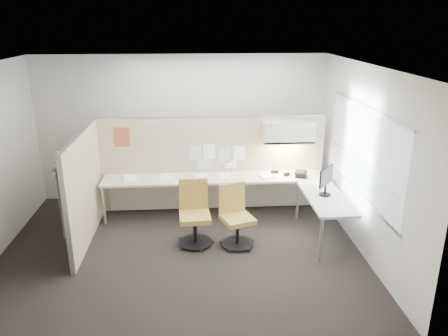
{
  "coord_description": "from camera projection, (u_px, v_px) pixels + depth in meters",
  "views": [
    {
      "loc": [
        0.24,
        -6.03,
        3.4
      ],
      "look_at": [
        0.72,
        0.8,
        1.06
      ],
      "focal_mm": 35.0,
      "sensor_mm": 36.0,
      "label": 1
    }
  ],
  "objects": [
    {
      "name": "paper_stack_2",
      "position": [
        201.0,
        178.0,
        7.7
      ],
      "size": [
        0.28,
        0.34,
        0.04
      ],
      "primitive_type": "cube",
      "rotation": [
        0.0,
        0.0,
        0.2
      ],
      "color": "white",
      "rests_on": "desk"
    },
    {
      "name": "ceiling",
      "position": [
        175.0,
        66.0,
        5.87
      ],
      "size": [
        5.5,
        4.5,
        0.01
      ],
      "primitive_type": "cube",
      "color": "white",
      "rests_on": "wall_back"
    },
    {
      "name": "wall_back",
      "position": [
        182.0,
        128.0,
        8.45
      ],
      "size": [
        5.5,
        0.02,
        2.8
      ],
      "primitive_type": "cube",
      "color": "beige",
      "rests_on": "ground"
    },
    {
      "name": "partition_back",
      "position": [
        212.0,
        164.0,
        8.04
      ],
      "size": [
        4.1,
        0.06,
        1.75
      ],
      "primitive_type": "cube",
      "color": "tan",
      "rests_on": "floor"
    },
    {
      "name": "window_pane",
      "position": [
        363.0,
        151.0,
        6.46
      ],
      "size": [
        0.01,
        2.8,
        1.3
      ],
      "primitive_type": "cube",
      "color": "#A5B0C0",
      "rests_on": "wall_right"
    },
    {
      "name": "desk",
      "position": [
        235.0,
        186.0,
        7.71
      ],
      "size": [
        4.0,
        2.07,
        0.73
      ],
      "color": "beige",
      "rests_on": "floor"
    },
    {
      "name": "chair_right",
      "position": [
        236.0,
        217.0,
        6.84
      ],
      "size": [
        0.58,
        0.59,
        0.97
      ],
      "rotation": [
        0.0,
        0.0,
        0.34
      ],
      "color": "black",
      "rests_on": "floor"
    },
    {
      "name": "floor",
      "position": [
        182.0,
        250.0,
        6.78
      ],
      "size": [
        5.5,
        4.5,
        0.01
      ],
      "primitive_type": "cube",
      "color": "black",
      "rests_on": "ground"
    },
    {
      "name": "tape_dispenser",
      "position": [
        287.0,
        174.0,
        7.84
      ],
      "size": [
        0.12,
        0.1,
        0.06
      ],
      "primitive_type": "cube",
      "rotation": [
        0.0,
        0.0,
        0.41
      ],
      "color": "black",
      "rests_on": "desk"
    },
    {
      "name": "paper_stack_5",
      "position": [
        320.0,
        186.0,
        7.36
      ],
      "size": [
        0.28,
        0.33,
        0.02
      ],
      "primitive_type": "cube",
      "rotation": [
        0.0,
        0.0,
        0.17
      ],
      "color": "white",
      "rests_on": "desk"
    },
    {
      "name": "task_light_strip",
      "position": [
        288.0,
        143.0,
        7.8
      ],
      "size": [
        0.6,
        0.06,
        0.02
      ],
      "primitive_type": "cube",
      "color": "#FFEABF",
      "rests_on": "overhead_bin"
    },
    {
      "name": "paper_stack_0",
      "position": [
        131.0,
        178.0,
        7.67
      ],
      "size": [
        0.27,
        0.33,
        0.03
      ],
      "primitive_type": "cube",
      "rotation": [
        0.0,
        0.0,
        0.14
      ],
      "color": "white",
      "rests_on": "desk"
    },
    {
      "name": "poster",
      "position": [
        122.0,
        137.0,
        7.73
      ],
      "size": [
        0.28,
        0.0,
        0.35
      ],
      "primitive_type": "cube",
      "color": "#FA541F",
      "rests_on": "partition_back"
    },
    {
      "name": "paper_stack_4",
      "position": [
        266.0,
        176.0,
        7.82
      ],
      "size": [
        0.29,
        0.34,
        0.03
      ],
      "primitive_type": "cube",
      "rotation": [
        0.0,
        0.0,
        0.22
      ],
      "color": "white",
      "rests_on": "desk"
    },
    {
      "name": "monitor",
      "position": [
        326.0,
        179.0,
        6.89
      ],
      "size": [
        0.31,
        0.35,
        0.47
      ],
      "rotation": [
        0.0,
        0.0,
        0.86
      ],
      "color": "black",
      "rests_on": "desk"
    },
    {
      "name": "overhead_bin",
      "position": [
        288.0,
        132.0,
        7.73
      ],
      "size": [
        0.9,
        0.36,
        0.38
      ],
      "primitive_type": "cube",
      "color": "beige",
      "rests_on": "partition_back"
    },
    {
      "name": "phone",
      "position": [
        301.0,
        174.0,
        7.78
      ],
      "size": [
        0.26,
        0.25,
        0.12
      ],
      "rotation": [
        0.0,
        0.0,
        -0.34
      ],
      "color": "black",
      "rests_on": "desk"
    },
    {
      "name": "paper_stack_1",
      "position": [
        167.0,
        177.0,
        7.78
      ],
      "size": [
        0.23,
        0.3,
        0.02
      ],
      "primitive_type": "cube",
      "rotation": [
        0.0,
        0.0,
        -0.01
      ],
      "color": "white",
      "rests_on": "desk"
    },
    {
      "name": "pinned_papers",
      "position": [
        216.0,
        156.0,
        7.96
      ],
      "size": [
        1.01,
        0.0,
        0.47
      ],
      "color": "#8CBF8C",
      "rests_on": "partition_back"
    },
    {
      "name": "coat_hook",
      "position": [
        58.0,
        176.0,
        5.78
      ],
      "size": [
        0.18,
        0.41,
        1.25
      ],
      "color": "silver",
      "rests_on": "partition_left"
    },
    {
      "name": "paper_stack_3",
      "position": [
        225.0,
        176.0,
        7.8
      ],
      "size": [
        0.25,
        0.32,
        0.02
      ],
      "primitive_type": "cube",
      "rotation": [
        0.0,
        0.0,
        -0.07
      ],
      "color": "white",
      "rests_on": "desk"
    },
    {
      "name": "wall_right",
      "position": [
        364.0,
        161.0,
        6.51
      ],
      "size": [
        0.02,
        4.5,
        2.8
      ],
      "primitive_type": "cube",
      "color": "beige",
      "rests_on": "ground"
    },
    {
      "name": "wall_front",
      "position": [
        172.0,
        238.0,
        4.2
      ],
      "size": [
        5.5,
        0.02,
        2.8
      ],
      "primitive_type": "cube",
      "color": "beige",
      "rests_on": "ground"
    },
    {
      "name": "partition_left",
      "position": [
        85.0,
        188.0,
        6.87
      ],
      "size": [
        0.06,
        2.2,
        1.75
      ],
      "primitive_type": "cube",
      "color": "tan",
      "rests_on": "floor"
    },
    {
      "name": "chair_left",
      "position": [
        195.0,
        215.0,
        6.88
      ],
      "size": [
        0.54,
        0.54,
        1.02
      ],
      "rotation": [
        0.0,
        0.0,
        0.06
      ],
      "color": "black",
      "rests_on": "floor"
    },
    {
      "name": "stapler",
      "position": [
        275.0,
        172.0,
        7.97
      ],
      "size": [
        0.14,
        0.05,
        0.05
      ],
      "primitive_type": "cube",
      "rotation": [
        0.0,
        0.0,
        0.07
      ],
      "color": "black",
      "rests_on": "desk"
    }
  ]
}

